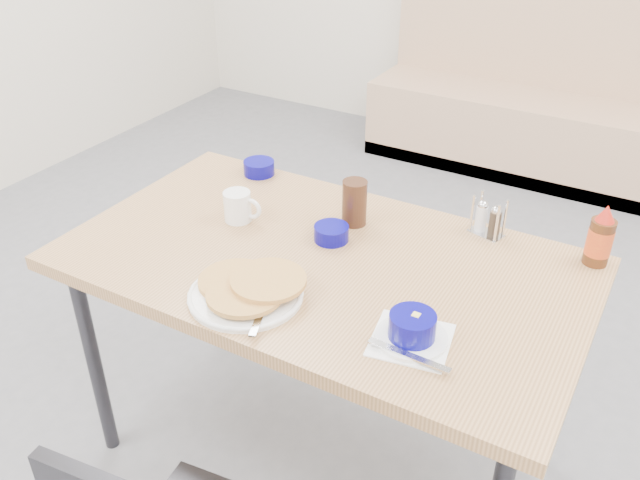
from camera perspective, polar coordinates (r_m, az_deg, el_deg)
The scene contains 10 objects.
booth_bench at distance 4.18m, azimuth 18.03°, elevation 10.37°, with size 1.90×0.56×1.22m.
dining_table at distance 1.86m, azimuth 0.22°, elevation -3.09°, with size 1.40×0.80×0.76m.
pancake_plate at distance 1.68m, azimuth -6.10°, elevation -4.19°, with size 0.28×0.28×0.05m.
coffee_mug at distance 1.99m, azimuth -6.87°, elevation 2.85°, with size 0.12×0.08×0.09m.
grits_setting at distance 1.54m, azimuth 7.75°, elevation -7.54°, with size 0.22×0.20×0.07m.
creamer_bowl at distance 2.27m, azimuth -5.16°, elevation 6.08°, with size 0.10×0.10×0.05m.
butter_bowl at distance 1.89m, azimuth 0.96°, elevation 0.58°, with size 0.10×0.10×0.04m.
amber_tumbler at distance 1.95m, azimuth 2.92°, elevation 3.16°, with size 0.07×0.07×0.14m, color #361D11.
condiment_caddy at distance 1.97m, azimuth 13.94°, elevation 1.51°, with size 0.11×0.08×0.12m.
syrup_bottle at distance 1.91m, azimuth 22.52°, elevation 0.10°, with size 0.07×0.07×0.17m.
Camera 1 is at (0.76, -1.08, 1.76)m, focal length 38.00 mm.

